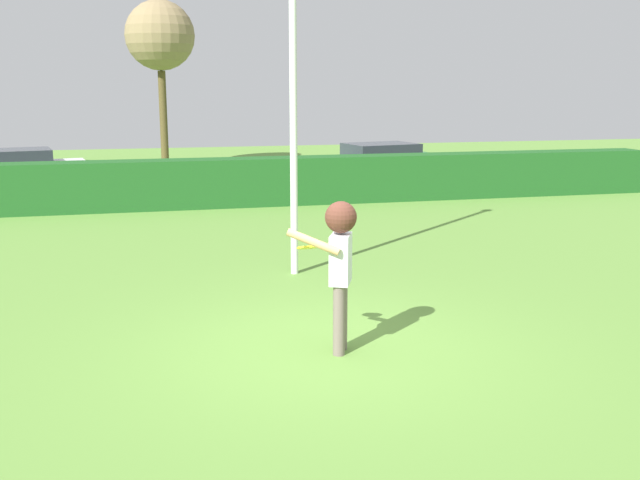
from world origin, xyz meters
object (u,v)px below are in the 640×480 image
(person, at_px, (340,255))
(parked_car_white, at_px, (12,169))
(frisbee, at_px, (307,247))
(bare_elm_tree, at_px, (160,37))
(lamppost, at_px, (293,51))
(parked_car_green, at_px, (381,161))

(person, xyz_separation_m, parked_car_white, (-5.84, 15.25, -0.49))
(frisbee, relative_size, bare_elm_tree, 0.04)
(lamppost, bearing_deg, person, -93.79)
(frisbee, xyz_separation_m, lamppost, (0.56, 3.44, 2.42))
(lamppost, distance_m, parked_car_green, 12.61)
(parked_car_white, xyz_separation_m, bare_elm_tree, (4.62, 5.60, 4.16))
(frisbee, xyz_separation_m, parked_car_green, (5.76, 14.55, -0.52))
(bare_elm_tree, bearing_deg, parked_car_green, -41.81)
(bare_elm_tree, bearing_deg, person, -86.66)
(frisbee, bearing_deg, lamppost, 80.80)
(frisbee, relative_size, lamppost, 0.04)
(frisbee, bearing_deg, bare_elm_tree, 92.54)
(frisbee, distance_m, parked_car_green, 15.66)
(frisbee, height_order, parked_car_green, frisbee)
(person, bearing_deg, lamppost, 86.21)
(parked_car_white, relative_size, parked_car_green, 1.00)
(frisbee, bearing_deg, person, -46.87)
(bare_elm_tree, bearing_deg, parked_car_white, -129.54)
(person, bearing_deg, parked_car_green, 69.88)
(person, distance_m, parked_car_green, 15.86)
(bare_elm_tree, bearing_deg, lamppost, -85.09)
(parked_car_green, bearing_deg, person, -110.12)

